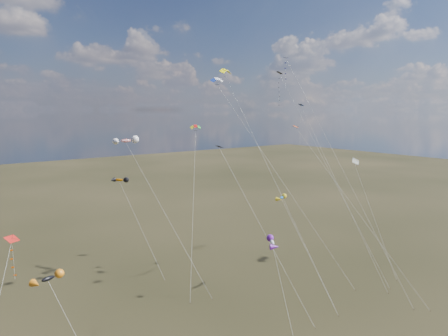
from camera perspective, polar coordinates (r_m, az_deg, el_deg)
diamond_black_high at (r=66.53m, az=8.84°, el=9.40°), size 9.44×16.86×33.74m
diamond_navy_tall at (r=68.10m, az=10.27°, el=11.12°), size 3.63×23.33×36.30m
diamond_black_mid at (r=59.26m, az=2.42°, el=-2.82°), size 1.75×19.74×22.07m
diamond_red_low at (r=44.67m, az=-28.12°, el=-12.27°), size 7.03×11.04×15.39m
diamond_navy_right at (r=71.00m, az=11.38°, el=5.17°), size 1.77×17.91×28.58m
diamond_orange_center at (r=58.54m, az=16.26°, el=-2.71°), size 12.12×15.71×25.37m
parafoil_yellow at (r=66.66m, az=0.31°, el=13.66°), size 5.36×21.39×34.61m
parafoil_blue_white at (r=63.89m, az=-0.79°, el=12.34°), size 14.87×18.20×32.89m
parafoil_striped at (r=75.99m, az=18.33°, el=1.13°), size 4.28×12.12×19.41m
parafoil_tricolor at (r=74.00m, az=-4.09°, el=5.82°), size 12.81×17.29×25.12m
novelty_black_orange at (r=43.40m, az=-23.82°, el=-14.30°), size 5.11×6.80×11.93m
novelty_orange_black at (r=70.88m, az=-14.71°, el=-1.69°), size 4.61×11.26×16.16m
novelty_white_purple at (r=43.90m, az=6.92°, el=-10.56°), size 2.78×8.40×13.91m
novelty_redwhite_stripe at (r=62.68m, az=-13.80°, el=3.75°), size 9.03×13.44×23.61m
novelty_blue_yellow at (r=62.39m, az=8.28°, el=-4.27°), size 2.34×12.81×14.57m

